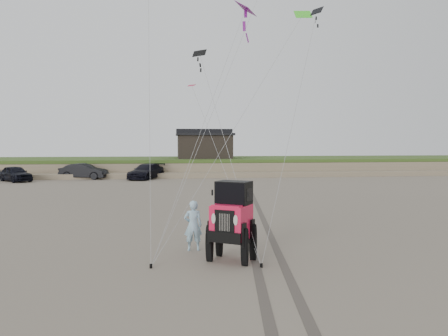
{
  "coord_description": "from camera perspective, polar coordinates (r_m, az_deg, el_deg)",
  "views": [
    {
      "loc": [
        -2.16,
        -13.05,
        3.56
      ],
      "look_at": [
        -0.09,
        3.0,
        2.6
      ],
      "focal_mm": 35.0,
      "sensor_mm": 36.0,
      "label": 1
    }
  ],
  "objects": [
    {
      "name": "kite_flock",
      "position": [
        22.46,
        3.62,
        19.71
      ],
      "size": [
        8.04,
        9.56,
        6.44
      ],
      "color": "#7D1884",
      "rests_on": "ground"
    },
    {
      "name": "truck_b",
      "position": [
        44.21,
        -17.82,
        -0.41
      ],
      "size": [
        4.81,
        2.64,
        1.5
      ],
      "primitive_type": "imported",
      "rotation": [
        0.0,
        0.0,
        1.33
      ],
      "color": "black",
      "rests_on": "ground"
    },
    {
      "name": "ground",
      "position": [
        13.69,
        2.02,
        -11.67
      ],
      "size": [
        160.0,
        160.0,
        0.0
      ],
      "primitive_type": "plane",
      "color": "#6B6054",
      "rests_on": "ground"
    },
    {
      "name": "stake_main",
      "position": [
        12.8,
        -9.53,
        -12.51
      ],
      "size": [
        0.08,
        0.08,
        0.12
      ],
      "primitive_type": "cylinder",
      "color": "black",
      "rests_on": "ground"
    },
    {
      "name": "stake_aux",
      "position": [
        12.74,
        4.9,
        -12.56
      ],
      "size": [
        0.08,
        0.08,
        0.12
      ],
      "primitive_type": "cylinder",
      "color": "black",
      "rests_on": "ground"
    },
    {
      "name": "truck_a",
      "position": [
        43.85,
        -25.6,
        -0.66
      ],
      "size": [
        4.02,
        4.27,
        1.43
      ],
      "primitive_type": "imported",
      "rotation": [
        0.0,
        0.0,
        0.72
      ],
      "color": "black",
      "rests_on": "ground"
    },
    {
      "name": "jeep",
      "position": [
        13.13,
        0.98,
        -8.04
      ],
      "size": [
        4.58,
        5.53,
        1.91
      ],
      "primitive_type": null,
      "rotation": [
        0.0,
        0.0,
        -0.55
      ],
      "color": "#EE1A46",
      "rests_on": "ground"
    },
    {
      "name": "man",
      "position": [
        14.47,
        -4.06,
        -7.5
      ],
      "size": [
        0.62,
        0.42,
        1.66
      ],
      "primitive_type": "imported",
      "rotation": [
        0.0,
        0.0,
        3.17
      ],
      "color": "#8EBEDC",
      "rests_on": "ground"
    },
    {
      "name": "dune_ridge",
      "position": [
        50.67,
        -4.89,
        0.28
      ],
      "size": [
        160.0,
        14.25,
        1.73
      ],
      "color": "#7A6B54",
      "rests_on": "ground"
    },
    {
      "name": "cabin",
      "position": [
        50.22,
        -2.59,
        3.02
      ],
      "size": [
        6.4,
        5.4,
        3.35
      ],
      "color": "black",
      "rests_on": "dune_ridge"
    },
    {
      "name": "tire_tracks",
      "position": [
        21.75,
        3.8,
        -6.03
      ],
      "size": [
        5.22,
        29.74,
        0.01
      ],
      "color": "#4C443D",
      "rests_on": "ground"
    },
    {
      "name": "truck_c",
      "position": [
        42.83,
        -10.13,
        -0.45
      ],
      "size": [
        3.93,
        5.42,
        1.46
      ],
      "primitive_type": "imported",
      "rotation": [
        0.0,
        0.0,
        -0.42
      ],
      "color": "black",
      "rests_on": "ground"
    }
  ]
}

